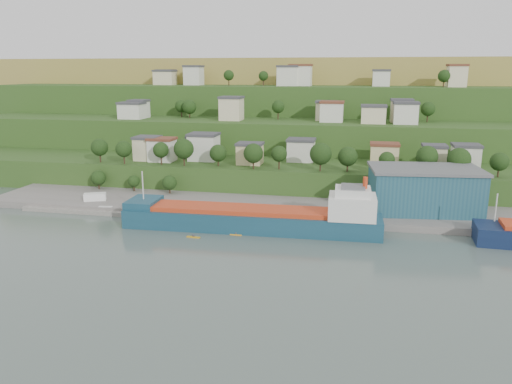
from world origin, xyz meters
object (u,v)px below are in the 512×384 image
(warehouse, at_px, (424,189))
(kayak_orange, at_px, (236,234))
(cargo_ship_near, at_px, (259,220))
(caravan, at_px, (95,198))

(warehouse, relative_size, kayak_orange, 10.41)
(warehouse, bearing_deg, kayak_orange, -157.34)
(cargo_ship_near, relative_size, warehouse, 2.12)
(cargo_ship_near, height_order, kayak_orange, cargo_ship_near)
(caravan, height_order, kayak_orange, caravan)
(cargo_ship_near, xyz_separation_m, kayak_orange, (-5.05, -5.42, -2.61))
(cargo_ship_near, relative_size, caravan, 10.43)
(warehouse, bearing_deg, caravan, 178.95)
(kayak_orange, bearing_deg, caravan, 161.69)
(warehouse, xyz_separation_m, kayak_orange, (-49.56, -27.05, -8.20))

